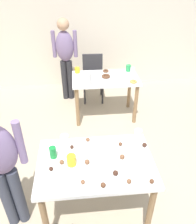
{
  "coord_description": "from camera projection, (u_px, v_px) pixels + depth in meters",
  "views": [
    {
      "loc": [
        -0.17,
        -1.55,
        2.37
      ],
      "look_at": [
        0.05,
        0.63,
        0.9
      ],
      "focal_mm": 37.07,
      "sensor_mm": 36.0,
      "label": 1
    }
  ],
  "objects": [
    {
      "name": "ground_plane",
      "position": [
        99.0,
        209.0,
        2.61
      ],
      "size": [
        6.4,
        6.4,
        0.0
      ],
      "primitive_type": "plane",
      "color": "tan"
    },
    {
      "name": "wall_back",
      "position": [
        83.0,
        23.0,
        4.54
      ],
      "size": [
        6.4,
        0.1,
        2.6
      ],
      "primitive_type": "cube",
      "color": "beige",
      "rests_on": "ground_plane"
    },
    {
      "name": "dining_table_near",
      "position": [
        96.0,
        170.0,
        2.26
      ],
      "size": [
        1.11,
        0.73,
        0.75
      ],
      "color": "white",
      "rests_on": "ground_plane"
    },
    {
      "name": "dining_table_far",
      "position": [
        105.0,
        84.0,
        3.82
      ],
      "size": [
        1.08,
        0.62,
        0.75
      ],
      "color": "white",
      "rests_on": "ground_plane"
    },
    {
      "name": "chair_far_table",
      "position": [
        93.0,
        75.0,
        4.43
      ],
      "size": [
        0.41,
        0.41,
        0.87
      ],
      "color": "#2D2D33",
      "rests_on": "ground_plane"
    },
    {
      "name": "person_girl_near",
      "position": [
        1.0,
        162.0,
        2.02
      ],
      "size": [
        0.45,
        0.26,
        1.47
      ],
      "color": "#383D4C",
      "rests_on": "ground_plane"
    },
    {
      "name": "person_adult_far",
      "position": [
        65.0,
        53.0,
        4.18
      ],
      "size": [
        0.45,
        0.22,
        1.54
      ],
      "color": "#28282D",
      "rests_on": "ground_plane"
    },
    {
      "name": "mixing_bowl",
      "position": [
        137.0,
        166.0,
        2.11
      ],
      "size": [
        0.22,
        0.22,
        0.06
      ],
      "primitive_type": "cylinder",
      "color": "white",
      "rests_on": "dining_table_near"
    },
    {
      "name": "soda_can",
      "position": [
        53.0,
        152.0,
        2.22
      ],
      "size": [
        0.07,
        0.07,
        0.12
      ],
      "primitive_type": "cylinder",
      "color": "#198438",
      "rests_on": "dining_table_near"
    },
    {
      "name": "fork_near",
      "position": [
        97.0,
        148.0,
        2.35
      ],
      "size": [
        0.17,
        0.02,
        0.01
      ],
      "primitive_type": "cube",
      "color": "silver",
      "rests_on": "dining_table_near"
    },
    {
      "name": "cup_near_0",
      "position": [
        71.0,
        160.0,
        2.15
      ],
      "size": [
        0.09,
        0.09,
        0.11
      ],
      "primitive_type": "cylinder",
      "color": "yellow",
      "rests_on": "dining_table_near"
    },
    {
      "name": "cup_near_1",
      "position": [
        138.0,
        134.0,
        2.46
      ],
      "size": [
        0.08,
        0.08,
        0.11
      ],
      "primitive_type": "cylinder",
      "color": "white",
      "rests_on": "dining_table_near"
    },
    {
      "name": "cup_near_2",
      "position": [
        64.0,
        139.0,
        2.4
      ],
      "size": [
        0.08,
        0.08,
        0.09
      ],
      "primitive_type": "cylinder",
      "color": "white",
      "rests_on": "dining_table_near"
    },
    {
      "name": "cake_ball_0",
      "position": [
        62.0,
        162.0,
        2.17
      ],
      "size": [
        0.04,
        0.04,
        0.04
      ],
      "primitive_type": "sphere",
      "color": "brown",
      "rests_on": "dining_table_near"
    },
    {
      "name": "cake_ball_1",
      "position": [
        152.0,
        181.0,
        1.98
      ],
      "size": [
        0.04,
        0.04,
        0.04
      ],
      "primitive_type": "sphere",
      "color": "brown",
      "rests_on": "dining_table_near"
    },
    {
      "name": "cake_ball_2",
      "position": [
        88.0,
        139.0,
        2.44
      ],
      "size": [
        0.04,
        0.04,
        0.04
      ],
      "primitive_type": "sphere",
      "color": "brown",
      "rests_on": "dining_table_near"
    },
    {
      "name": "cake_ball_3",
      "position": [
        115.0,
        173.0,
        2.05
      ],
      "size": [
        0.05,
        0.05,
        0.05
      ],
      "primitive_type": "sphere",
      "color": "#3D2319",
      "rests_on": "dining_table_near"
    },
    {
      "name": "cake_ball_4",
      "position": [
        83.0,
        182.0,
        1.98
      ],
      "size": [
        0.04,
        0.04,
        0.04
      ],
      "primitive_type": "sphere",
      "color": "brown",
      "rests_on": "dining_table_near"
    },
    {
      "name": "cake_ball_5",
      "position": [
        120.0,
        144.0,
        2.38
      ],
      "size": [
        0.04,
        0.04,
        0.04
      ],
      "primitive_type": "sphere",
      "color": "brown",
      "rests_on": "dining_table_near"
    },
    {
      "name": "cake_ball_6",
      "position": [
        51.0,
        169.0,
        2.1
      ],
      "size": [
        0.04,
        0.04,
        0.04
      ],
      "primitive_type": "sphere",
      "color": "#3D2319",
      "rests_on": "dining_table_near"
    },
    {
      "name": "cake_ball_7",
      "position": [
        72.0,
        147.0,
        2.34
      ],
      "size": [
        0.04,
        0.04,
        0.04
      ],
      "primitive_type": "sphere",
      "color": "#3D2319",
      "rests_on": "dining_table_near"
    },
    {
      "name": "cake_ball_8",
      "position": [
        87.0,
        162.0,
        2.16
      ],
      "size": [
        0.05,
        0.05,
        0.05
      ],
      "primitive_type": "sphere",
      "color": "brown",
      "rests_on": "dining_table_near"
    },
    {
      "name": "cake_ball_9",
      "position": [
        145.0,
        145.0,
        2.36
      ],
      "size": [
        0.05,
        0.05,
        0.05
      ],
      "primitive_type": "sphere",
      "color": "#3D2319",
      "rests_on": "dining_table_near"
    },
    {
      "name": "cake_ball_10",
      "position": [
        129.0,
        181.0,
        1.98
      ],
      "size": [
        0.04,
        0.04,
        0.04
      ],
      "primitive_type": "sphere",
      "color": "brown",
      "rests_on": "dining_table_near"
    },
    {
      "name": "cake_ball_11",
      "position": [
        103.0,
        185.0,
        1.95
      ],
      "size": [
        0.05,
        0.05,
        0.05
      ],
      "primitive_type": "sphere",
      "color": "brown",
      "rests_on": "dining_table_near"
    },
    {
      "name": "cake_ball_12",
      "position": [
        122.0,
        157.0,
        2.22
      ],
      "size": [
        0.05,
        0.05,
        0.05
      ],
      "primitive_type": "sphere",
      "color": "brown",
      "rests_on": "dining_table_near"
    },
    {
      "name": "pitcher_far",
      "position": [
        88.0,
        79.0,
        3.47
      ],
      "size": [
        0.12,
        0.12,
        0.2
      ],
      "primitive_type": "cylinder",
      "color": "white",
      "rests_on": "dining_table_far"
    },
    {
      "name": "cup_far_0",
      "position": [
        125.0,
        80.0,
        3.56
      ],
      "size": [
        0.09,
        0.09,
        0.11
      ],
      "primitive_type": "cylinder",
      "color": "white",
      "rests_on": "dining_table_far"
    },
    {
      "name": "cup_far_1",
      "position": [
        77.0,
        70.0,
        3.88
      ],
      "size": [
        0.08,
        0.08,
        0.09
      ],
      "primitive_type": "cylinder",
      "color": "yellow",
      "rests_on": "dining_table_far"
    },
    {
      "name": "cup_far_2",
      "position": [
        128.0,
        68.0,
        3.93
      ],
      "size": [
        0.08,
        0.08,
        0.11
      ],
      "primitive_type": "cylinder",
      "color": "green",
      "rests_on": "dining_table_far"
    },
    {
      "name": "cup_far_3",
      "position": [
        132.0,
        71.0,
        3.82
      ],
      "size": [
        0.08,
        0.08,
        0.12
      ],
      "primitive_type": "cylinder",
      "color": "white",
      "rests_on": "dining_table_far"
    },
    {
      "name": "donut_far_0",
      "position": [
        106.0,
        76.0,
        3.74
      ],
      "size": [
        0.14,
        0.14,
        0.04
      ],
      "primitive_type": "torus",
      "color": "brown",
      "rests_on": "dining_table_far"
    },
    {
      "name": "donut_far_1",
      "position": [
        106.0,
        71.0,
        3.93
      ],
      "size": [
        0.1,
        0.1,
        0.03
      ],
      "primitive_type": "torus",
      "color": "brown",
      "rests_on": "dining_table_far"
    },
    {
      "name": "donut_far_2",
      "position": [
        133.0,
        81.0,
        3.59
      ],
      "size": [
        0.11,
        0.11,
        0.03
      ],
      "primitive_type": "torus",
      "color": "gold",
      "rests_on": "dining_table_far"
    }
  ]
}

